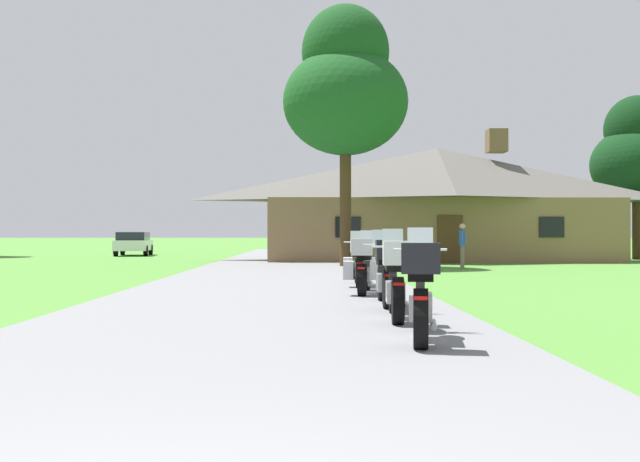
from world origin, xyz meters
name	(u,v)px	position (x,y,z in m)	size (l,w,h in m)	color
ground_plane	(281,277)	(0.00, 20.00, 0.00)	(500.00, 500.00, 0.00)	#4C8433
asphalt_driveway	(279,280)	(0.00, 18.00, 0.03)	(6.40, 80.00, 0.06)	slate
motorcycle_silver_nearest_to_camera	(421,292)	(2.02, 6.37, 0.62)	(0.78, 2.08, 1.30)	black
motorcycle_green_second_in_row	(396,280)	(2.00, 8.48, 0.62)	(0.66, 2.08, 1.30)	black
motorcycle_blue_third_in_row	(385,272)	(2.08, 10.56, 0.62)	(0.66, 2.08, 1.30)	black
motorcycle_black_fourth_in_row	(364,267)	(1.91, 12.91, 0.61)	(0.93, 2.08, 1.30)	black
motorcycle_orange_farthest_in_row	(359,263)	(1.97, 15.25, 0.61)	(0.75, 2.08, 1.30)	black
stone_lodge	(437,203)	(7.04, 32.82, 2.78)	(16.83, 6.55, 6.29)	brown
bystander_blue_shirt_near_lodge	(462,244)	(6.45, 24.58, 0.93)	(0.30, 0.54, 1.67)	#75664C
tree_by_lodge_front	(345,88)	(2.27, 26.05, 6.90)	(4.80, 4.80, 10.07)	#422D19
tree_right_of_lodge	(637,154)	(17.73, 35.15, 5.38)	(4.58, 4.58, 8.39)	#422D19
parked_white_suv_far_left	(134,243)	(-9.52, 42.00, 0.78)	(2.32, 4.77, 1.40)	silver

